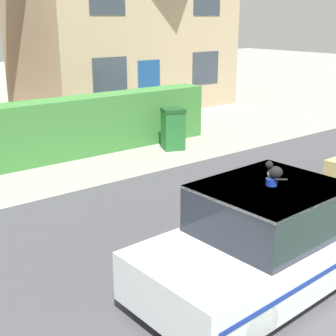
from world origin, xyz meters
TOP-DOWN VIEW (x-y plane):
  - road_strip at (0.00, 4.43)m, footprint 28.00×6.63m
  - garden_hedge at (-0.13, 10.28)m, footprint 10.00×0.81m
  - police_car at (-0.18, 2.77)m, footprint 4.36×1.88m
  - cat at (-0.31, 2.75)m, footprint 0.24×0.28m
  - house_right at (5.99, 16.01)m, footprint 8.66×5.49m
  - wheelie_bin at (3.15, 9.15)m, footprint 0.77×0.75m

SIDE VIEW (x-z plane):
  - road_strip at x=0.00m, z-range 0.00..0.01m
  - wheelie_bin at x=3.15m, z-range 0.00..1.18m
  - police_car at x=-0.18m, z-range -0.11..1.47m
  - garden_hedge at x=-0.13m, z-range 0.00..1.57m
  - cat at x=-0.31m, z-range 1.56..1.81m
  - house_right at x=5.99m, z-range 0.08..8.25m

